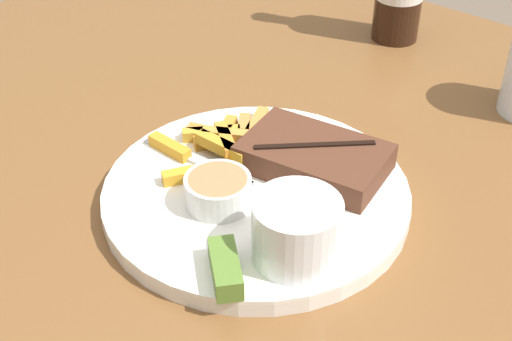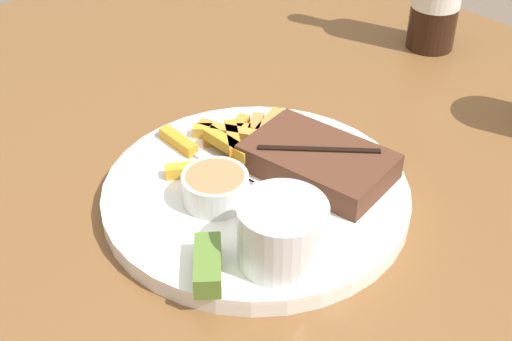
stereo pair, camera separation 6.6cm
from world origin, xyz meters
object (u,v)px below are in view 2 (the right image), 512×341
object	(u,v)px
steak_portion	(318,161)
coleslaw_cup	(282,230)
dinner_plate	(256,195)
fork_utensil	(200,154)
dipping_sauce_cup	(215,187)
pickle_spear	(208,265)

from	to	relation	value
steak_portion	coleslaw_cup	size ratio (longest dim) A/B	1.99
dinner_plate	steak_portion	size ratio (longest dim) A/B	1.96
steak_portion	fork_utensil	size ratio (longest dim) A/B	1.11
dinner_plate	fork_utensil	distance (m)	0.08
dipping_sauce_cup	pickle_spear	bearing A→B (deg)	-44.78
coleslaw_cup	dipping_sauce_cup	world-z (taller)	coleslaw_cup
pickle_spear	coleslaw_cup	bearing A→B (deg)	63.16
coleslaw_cup	dipping_sauce_cup	distance (m)	0.10
dipping_sauce_cup	pickle_spear	size ratio (longest dim) A/B	1.06
dipping_sauce_cup	fork_utensil	world-z (taller)	dipping_sauce_cup
dipping_sauce_cup	coleslaw_cup	bearing A→B (deg)	-6.34
steak_portion	dipping_sauce_cup	size ratio (longest dim) A/B	2.42
steak_portion	fork_utensil	xyz separation A→B (m)	(-0.10, -0.06, -0.01)
coleslaw_cup	pickle_spear	bearing A→B (deg)	-116.84
pickle_spear	fork_utensil	distance (m)	0.17
coleslaw_cup	fork_utensil	distance (m)	0.17
dinner_plate	pickle_spear	xyz separation A→B (m)	(0.06, -0.11, 0.02)
fork_utensil	pickle_spear	bearing A→B (deg)	-41.49
dipping_sauce_cup	dinner_plate	bearing A→B (deg)	73.43
coleslaw_cup	pickle_spear	world-z (taller)	coleslaw_cup
fork_utensil	steak_portion	bearing A→B (deg)	29.03
dinner_plate	coleslaw_cup	xyz separation A→B (m)	(0.08, -0.05, 0.04)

